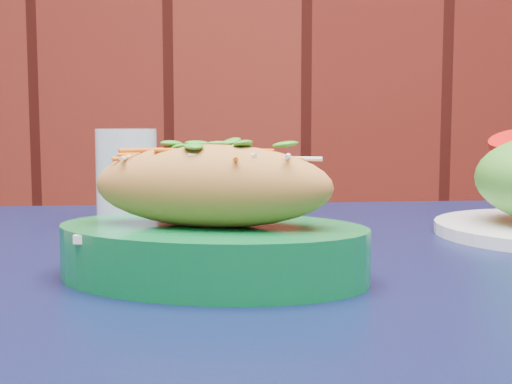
# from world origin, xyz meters

# --- Properties ---
(cafe_table) EXTENTS (0.91, 0.91, 0.75)m
(cafe_table) POSITION_xyz_m (0.02, 1.52, 0.66)
(cafe_table) COLOR black
(cafe_table) RESTS_ON ground
(banh_mi_basket) EXTENTS (0.25, 0.19, 0.11)m
(banh_mi_basket) POSITION_xyz_m (-0.09, 1.43, 0.79)
(banh_mi_basket) COLOR #09662E
(banh_mi_basket) RESTS_ON cafe_table
(water_glass) EXTENTS (0.07, 0.07, 0.11)m
(water_glass) POSITION_xyz_m (-0.22, 1.69, 0.80)
(water_glass) COLOR silver
(water_glass) RESTS_ON cafe_table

